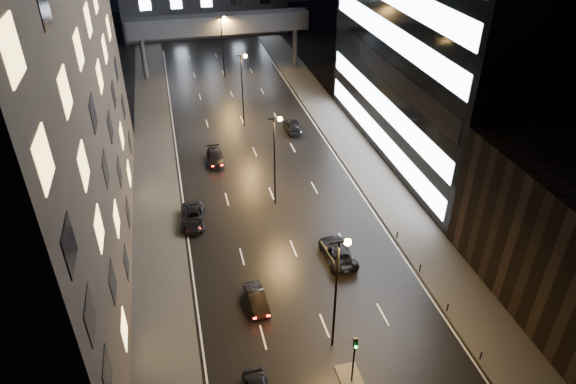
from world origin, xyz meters
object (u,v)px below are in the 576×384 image
at_px(car_away_b, 257,299).
at_px(car_toward_a, 338,252).
at_px(car_away_c, 193,217).
at_px(car_toward_b, 293,126).
at_px(car_away_d, 215,158).

height_order(car_away_b, car_toward_a, car_toward_a).
xyz_separation_m(car_away_c, car_toward_b, (15.17, 18.35, -0.03)).
bearing_deg(car_away_b, car_toward_b, 66.63).
relative_size(car_away_c, car_toward_b, 1.09).
distance_m(car_away_b, car_away_c, 13.62).
bearing_deg(car_away_d, car_away_c, -107.24).
relative_size(car_away_b, car_toward_a, 0.75).
bearing_deg(car_toward_b, car_toward_a, 87.85).
xyz_separation_m(car_toward_a, car_toward_b, (2.60, 27.20, -0.05)).
height_order(car_away_b, car_toward_b, car_toward_b).
distance_m(car_away_c, car_toward_a, 15.38).
relative_size(car_away_d, car_toward_a, 0.87).
relative_size(car_away_b, car_away_c, 0.77).
xyz_separation_m(car_away_d, car_toward_b, (11.40, 6.33, 0.02)).
bearing_deg(car_away_c, car_toward_a, -29.57).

